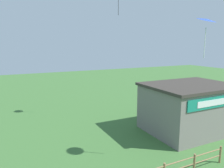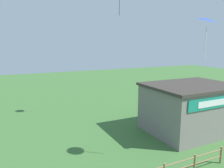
# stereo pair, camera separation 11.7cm
# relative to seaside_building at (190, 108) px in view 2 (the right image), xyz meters

# --- Properties ---
(seaside_building) EXTENTS (7.92, 6.08, 4.37)m
(seaside_building) POSITION_rel_seaside_building_xyz_m (0.00, 0.00, 0.00)
(seaside_building) COLOR slate
(seaside_building) RESTS_ON ground_plane
(kite_blue_delta) EXTENTS (1.35, 1.33, 2.55)m
(kite_blue_delta) POSITION_rel_seaside_building_xyz_m (-3.74, -4.48, 7.15)
(kite_blue_delta) COLOR blue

